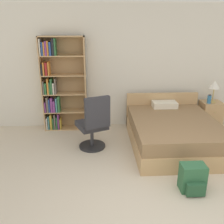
{
  "coord_description": "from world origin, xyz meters",
  "views": [
    {
      "loc": [
        -0.72,
        -2.11,
        2.15
      ],
      "look_at": [
        -0.5,
        1.98,
        0.72
      ],
      "focal_mm": 40.0,
      "sensor_mm": 36.0,
      "label": 1
    }
  ],
  "objects": [
    {
      "name": "bookshelf",
      "position": [
        -1.57,
        3.02,
        0.95
      ],
      "size": [
        0.91,
        0.29,
        1.95
      ],
      "color": "tan",
      "rests_on": "ground_plane"
    },
    {
      "name": "table_lamp",
      "position": [
        1.72,
        2.91,
        0.95
      ],
      "size": [
        0.23,
        0.23,
        0.48
      ],
      "color": "tan",
      "rests_on": "nightstand"
    },
    {
      "name": "backpack_green",
      "position": [
        0.52,
        0.71,
        0.18
      ],
      "size": [
        0.33,
        0.3,
        0.39
      ],
      "color": "#2D603D",
      "rests_on": "ground_plane"
    },
    {
      "name": "nightstand",
      "position": [
        1.73,
        2.94,
        0.29
      ],
      "size": [
        0.43,
        0.41,
        0.57
      ],
      "color": "tan",
      "rests_on": "ground_plane"
    },
    {
      "name": "water_bottle",
      "position": [
        1.61,
        2.85,
        0.66
      ],
      "size": [
        0.08,
        0.08,
        0.19
      ],
      "color": "teal",
      "rests_on": "nightstand"
    },
    {
      "name": "wall_back",
      "position": [
        0.0,
        3.23,
        1.3
      ],
      "size": [
        9.0,
        0.06,
        2.6
      ],
      "color": "silver",
      "rests_on": "ground_plane"
    },
    {
      "name": "office_chair",
      "position": [
        -0.82,
        1.99,
        0.48
      ],
      "size": [
        0.65,
        0.7,
        1.04
      ],
      "color": "#232326",
      "rests_on": "ground_plane"
    },
    {
      "name": "bed",
      "position": [
        0.65,
        2.13,
        0.27
      ],
      "size": [
        1.54,
        1.98,
        0.77
      ],
      "color": "tan",
      "rests_on": "ground_plane"
    }
  ]
}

